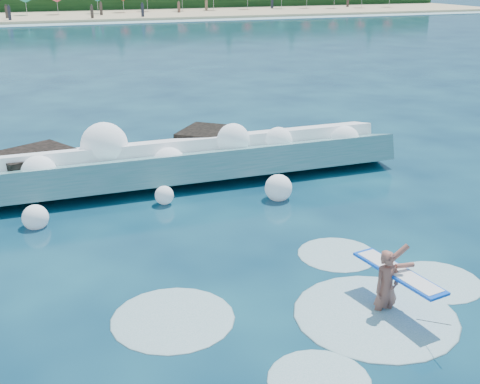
% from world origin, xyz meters
% --- Properties ---
extents(ground, '(200.00, 200.00, 0.00)m').
position_xyz_m(ground, '(0.00, 0.00, 0.00)').
color(ground, '#07213A').
rests_on(ground, ground).
extents(beach, '(140.00, 20.00, 0.40)m').
position_xyz_m(beach, '(0.00, 78.00, 0.20)').
color(beach, tan).
rests_on(beach, ground).
extents(wet_band, '(140.00, 5.00, 0.08)m').
position_xyz_m(wet_band, '(0.00, 67.00, 0.04)').
color(wet_band, silver).
rests_on(wet_band, ground).
extents(breaking_wave, '(17.07, 2.70, 1.47)m').
position_xyz_m(breaking_wave, '(-0.27, 6.87, 0.51)').
color(breaking_wave, teal).
rests_on(breaking_wave, ground).
extents(rock_cluster, '(8.28, 3.14, 1.32)m').
position_xyz_m(rock_cluster, '(-0.50, 7.96, 0.42)').
color(rock_cluster, black).
rests_on(rock_cluster, ground).
extents(surfer_with_board, '(0.99, 2.80, 1.57)m').
position_xyz_m(surfer_with_board, '(3.00, -2.26, 0.58)').
color(surfer_with_board, '#9A5647').
rests_on(surfer_with_board, ground).
extents(wave_spray, '(15.32, 4.61, 1.95)m').
position_xyz_m(wave_spray, '(-0.73, 6.77, 0.89)').
color(wave_spray, white).
rests_on(wave_spray, ground).
extents(surf_foam, '(8.67, 5.80, 0.16)m').
position_xyz_m(surf_foam, '(2.25, -1.89, 0.00)').
color(surf_foam, silver).
rests_on(surf_foam, ground).
extents(beach_umbrellas, '(112.42, 5.88, 0.50)m').
position_xyz_m(beach_umbrellas, '(0.12, 79.39, 2.25)').
color(beach_umbrellas, red).
rests_on(beach_umbrellas, ground).
extents(beachgoers, '(97.11, 13.62, 1.92)m').
position_xyz_m(beachgoers, '(0.51, 74.66, 1.06)').
color(beachgoers, '#3F332D').
rests_on(beachgoers, ground).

